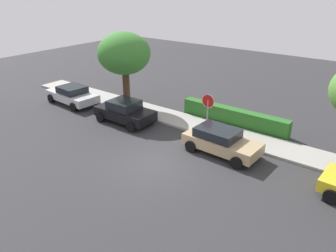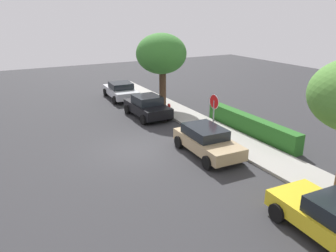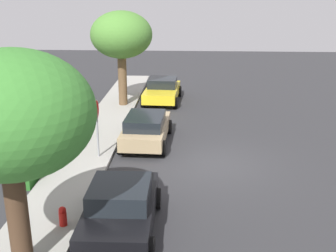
{
  "view_description": "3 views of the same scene",
  "coord_description": "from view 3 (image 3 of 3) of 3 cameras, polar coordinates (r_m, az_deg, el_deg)",
  "views": [
    {
      "loc": [
        9.06,
        -11.01,
        8.34
      ],
      "look_at": [
        -0.24,
        1.31,
        1.49
      ],
      "focal_mm": 35.0,
      "sensor_mm": 36.0,
      "label": 1
    },
    {
      "loc": [
        14.25,
        -5.88,
        6.63
      ],
      "look_at": [
        0.29,
        1.63,
        1.13
      ],
      "focal_mm": 35.0,
      "sensor_mm": 36.0,
      "label": 2
    },
    {
      "loc": [
        -15.06,
        1.01,
        6.52
      ],
      "look_at": [
        1.14,
        1.86,
        1.13
      ],
      "focal_mm": 45.0,
      "sensor_mm": 36.0,
      "label": 3
    }
  ],
  "objects": [
    {
      "name": "ground_plane",
      "position": [
        16.44,
        6.3,
        -5.09
      ],
      "size": [
        60.0,
        60.0,
        0.0
      ],
      "primitive_type": "plane",
      "color": "#2D2D30"
    },
    {
      "name": "parked_car_tan",
      "position": [
        18.16,
        -2.99,
        -0.29
      ],
      "size": [
        4.06,
        2.1,
        1.35
      ],
      "color": "tan",
      "rests_on": "ground_plane"
    },
    {
      "name": "street_tree_mid_block",
      "position": [
        23.48,
        -6.33,
        12.05
      ],
      "size": [
        3.37,
        3.37,
        5.32
      ],
      "color": "brown",
      "rests_on": "ground_plane"
    },
    {
      "name": "front_yard_hedge",
      "position": [
        17.95,
        -15.4,
        -1.78
      ],
      "size": [
        7.04,
        0.64,
        1.07
      ],
      "color": "#286623",
      "rests_on": "ground_plane"
    },
    {
      "name": "parked_car_black",
      "position": [
        11.87,
        -6.42,
        -10.92
      ],
      "size": [
        3.91,
        2.08,
        1.46
      ],
      "color": "black",
      "rests_on": "ground_plane"
    },
    {
      "name": "sidewalk_curb",
      "position": [
        16.89,
        -11.33,
        -4.45
      ],
      "size": [
        32.0,
        2.11,
        0.14
      ],
      "primitive_type": "cube",
      "color": "#9E9B93",
      "rests_on": "ground_plane"
    },
    {
      "name": "street_tree_near_corner",
      "position": [
        9.67,
        -20.16,
        1.28
      ],
      "size": [
        3.57,
        3.57,
        5.33
      ],
      "color": "#422D1E",
      "rests_on": "ground_plane"
    },
    {
      "name": "stop_sign",
      "position": [
        16.39,
        -9.63,
        0.95
      ],
      "size": [
        0.82,
        0.08,
        2.43
      ],
      "color": "gray",
      "rests_on": "ground_plane"
    },
    {
      "name": "fire_hydrant",
      "position": [
        12.4,
        -14.04,
        -12.0
      ],
      "size": [
        0.3,
        0.22,
        0.72
      ],
      "color": "red",
      "rests_on": "ground_plane"
    },
    {
      "name": "parked_car_yellow",
      "position": [
        25.02,
        -0.79,
        4.91
      ],
      "size": [
        4.13,
        2.24,
        1.37
      ],
      "color": "yellow",
      "rests_on": "ground_plane"
    }
  ]
}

